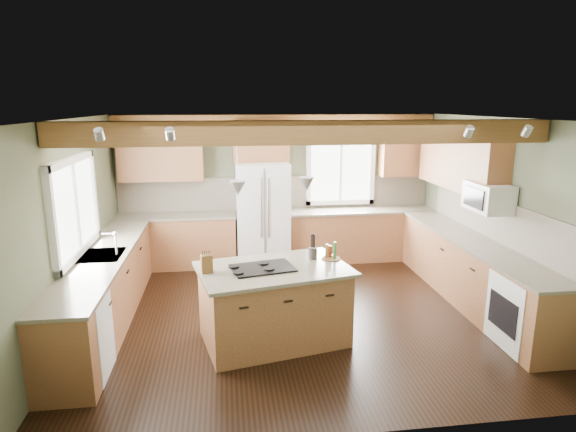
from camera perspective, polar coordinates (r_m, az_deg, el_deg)
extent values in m
plane|color=black|center=(6.68, 1.19, -11.42)|extent=(5.60, 5.60, 0.00)
plane|color=silver|center=(6.07, 1.31, 11.49)|extent=(5.60, 5.60, 0.00)
plane|color=#474C36|center=(8.67, -1.27, 3.38)|extent=(5.60, 0.00, 5.60)
plane|color=#474C36|center=(6.45, -24.15, -1.25)|extent=(0.00, 5.00, 5.00)
plane|color=#474C36|center=(7.22, 23.79, 0.22)|extent=(0.00, 5.00, 5.00)
cube|color=brown|center=(5.38, 2.48, 9.86)|extent=(5.55, 0.26, 0.26)
cube|color=brown|center=(8.45, -1.24, 11.58)|extent=(5.55, 0.20, 0.10)
cube|color=brown|center=(8.68, -1.26, 2.78)|extent=(5.58, 0.03, 0.58)
cube|color=brown|center=(7.27, 23.43, -0.38)|extent=(0.03, 3.70, 0.58)
cube|color=brown|center=(8.57, -13.02, -2.99)|extent=(2.02, 0.60, 0.88)
cube|color=#474134|center=(8.45, -13.18, 0.00)|extent=(2.06, 0.64, 0.04)
cube|color=brown|center=(8.86, 8.60, -2.25)|extent=(2.62, 0.60, 0.88)
cube|color=#474134|center=(8.75, 8.70, 0.65)|extent=(2.66, 0.64, 0.04)
cube|color=brown|center=(6.67, -20.84, -8.25)|extent=(0.60, 3.70, 0.88)
cube|color=#474134|center=(6.53, -21.17, -4.48)|extent=(0.64, 3.74, 0.04)
cube|color=brown|center=(7.34, 20.95, -6.31)|extent=(0.60, 3.70, 0.88)
cube|color=#474134|center=(7.20, 21.25, -2.86)|extent=(0.64, 3.74, 0.04)
cube|color=brown|center=(8.43, -14.84, 7.12)|extent=(1.40, 0.35, 0.90)
cube|color=brown|center=(8.37, -3.24, 8.87)|extent=(0.96, 0.35, 0.70)
cube|color=brown|center=(7.80, 19.74, 6.33)|extent=(0.35, 2.20, 0.90)
cube|color=brown|center=(8.96, 13.74, 7.53)|extent=(0.90, 0.35, 0.90)
cube|color=white|center=(6.44, -24.07, 1.02)|extent=(0.04, 1.60, 1.05)
cube|color=white|center=(8.81, 6.21, 5.11)|extent=(1.10, 0.04, 1.00)
cube|color=#262628|center=(6.52, -21.17, -4.44)|extent=(0.50, 0.65, 0.03)
cylinder|color=#B2B2B7|center=(6.44, -19.72, -3.19)|extent=(0.02, 0.02, 0.28)
cube|color=white|center=(5.52, -23.78, -13.21)|extent=(0.60, 0.60, 0.84)
cube|color=white|center=(6.31, 26.48, -10.16)|extent=(0.60, 0.72, 0.84)
cube|color=white|center=(7.01, 22.65, 2.07)|extent=(0.40, 0.70, 0.38)
cone|color=#B2B2B7|center=(5.28, -5.96, 3.29)|extent=(0.18, 0.18, 0.16)
cone|color=#B2B2B7|center=(5.52, 2.21, 3.80)|extent=(0.18, 0.18, 0.16)
cube|color=silver|center=(8.36, -3.02, 0.19)|extent=(0.90, 0.74, 1.80)
cube|color=brown|center=(5.81, -1.68, -10.59)|extent=(1.79, 1.31, 0.88)
cube|color=#474134|center=(5.64, -1.71, -6.31)|extent=(1.92, 1.44, 0.04)
cube|color=black|center=(5.59, -3.03, -6.17)|extent=(0.78, 0.60, 0.02)
cube|color=brown|center=(5.51, -9.62, -5.59)|extent=(0.14, 0.12, 0.21)
cylinder|color=#423C35|center=(5.91, 2.96, -4.43)|extent=(0.11, 0.11, 0.14)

